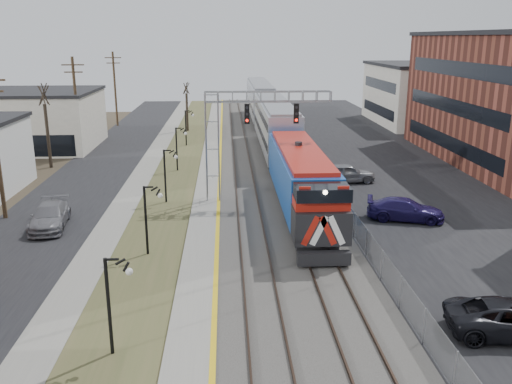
{
  "coord_description": "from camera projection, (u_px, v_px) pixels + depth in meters",
  "views": [
    {
      "loc": [
        0.5,
        -10.65,
        11.77
      ],
      "look_at": [
        2.3,
        21.43,
        2.6
      ],
      "focal_mm": 38.0,
      "sensor_mm": 36.0,
      "label": 1
    }
  ],
  "objects": [
    {
      "name": "car_lot_e",
      "position": [
        347.0,
        173.0,
        45.46
      ],
      "size": [
        4.85,
        2.29,
        1.6
      ],
      "primitive_type": "imported",
      "rotation": [
        0.0,
        0.0,
        1.66
      ],
      "color": "gray",
      "rests_on": "ground"
    },
    {
      "name": "car_lot_d",
      "position": [
        405.0,
        210.0,
        36.02
      ],
      "size": [
        5.39,
        3.29,
        1.46
      ],
      "primitive_type": "imported",
      "rotation": [
        0.0,
        0.0,
        1.31
      ],
      "color": "#201752",
      "rests_on": "ground"
    },
    {
      "name": "platform_edge",
      "position": [
        219.0,
        176.0,
        46.96
      ],
      "size": [
        0.24,
        120.0,
        0.01
      ],
      "primitive_type": "cube",
      "color": "gold",
      "rests_on": "platform"
    },
    {
      "name": "car_street_b",
      "position": [
        50.0,
        217.0,
        34.63
      ],
      "size": [
        2.75,
        5.4,
        1.5
      ],
      "primitive_type": "imported",
      "rotation": [
        0.0,
        0.0,
        0.13
      ],
      "color": "slate",
      "rests_on": "ground"
    },
    {
      "name": "sidewalk",
      "position": [
        140.0,
        179.0,
        46.64
      ],
      "size": [
        2.0,
        120.0,
        0.08
      ],
      "primitive_type": "cube",
      "color": "gray",
      "rests_on": "ground"
    },
    {
      "name": "parking_lot",
      "position": [
        402.0,
        176.0,
        47.89
      ],
      "size": [
        16.0,
        120.0,
        0.04
      ],
      "primitive_type": "cube",
      "color": "black",
      "rests_on": "ground"
    },
    {
      "name": "bare_trees",
      "position": [
        82.0,
        141.0,
        49.37
      ],
      "size": [
        12.3,
        42.3,
        5.95
      ],
      "color": "#382D23",
      "rests_on": "ground"
    },
    {
      "name": "train",
      "position": [
        272.0,
        122.0,
        59.2
      ],
      "size": [
        3.0,
        63.05,
        5.33
      ],
      "color": "#13459C",
      "rests_on": "ground"
    },
    {
      "name": "signal_gantry",
      "position": [
        236.0,
        127.0,
        38.84
      ],
      "size": [
        9.0,
        1.07,
        8.15
      ],
      "color": "gray",
      "rests_on": "ground"
    },
    {
      "name": "ballast_bed",
      "position": [
        267.0,
        177.0,
        47.22
      ],
      "size": [
        8.0,
        120.0,
        0.2
      ],
      "primitive_type": "cube",
      "color": "#595651",
      "rests_on": "ground"
    },
    {
      "name": "platform",
      "position": [
        209.0,
        177.0,
        46.95
      ],
      "size": [
        2.0,
        120.0,
        0.24
      ],
      "primitive_type": "cube",
      "color": "gray",
      "rests_on": "ground"
    },
    {
      "name": "fence",
      "position": [
        315.0,
        168.0,
        47.25
      ],
      "size": [
        0.04,
        120.0,
        1.6
      ],
      "primitive_type": "cube",
      "color": "gray",
      "rests_on": "ground"
    },
    {
      "name": "lampposts",
      "position": [
        147.0,
        219.0,
        30.22
      ],
      "size": [
        0.14,
        62.14,
        4.0
      ],
      "color": "black",
      "rests_on": "ground"
    },
    {
      "name": "grass_median",
      "position": [
        175.0,
        179.0,
        46.81
      ],
      "size": [
        4.0,
        120.0,
        0.06
      ],
      "primitive_type": "cube",
      "color": "#454C28",
      "rests_on": "ground"
    },
    {
      "name": "track_near",
      "position": [
        244.0,
        175.0,
        47.06
      ],
      "size": [
        1.58,
        120.0,
        0.15
      ],
      "color": "#2D2119",
      "rests_on": "ballast_bed"
    },
    {
      "name": "street_west",
      "position": [
        87.0,
        180.0,
        46.41
      ],
      "size": [
        7.0,
        120.0,
        0.04
      ],
      "primitive_type": "cube",
      "color": "black",
      "rests_on": "ground"
    },
    {
      "name": "track_far",
      "position": [
        284.0,
        174.0,
        47.25
      ],
      "size": [
        1.58,
        120.0,
        0.15
      ],
      "color": "#2D2119",
      "rests_on": "ballast_bed"
    }
  ]
}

